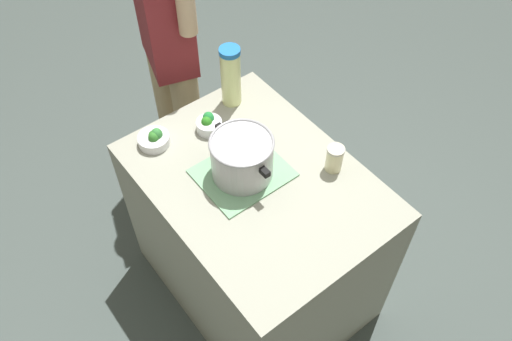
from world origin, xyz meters
TOP-DOWN VIEW (x-y plane):
  - ground_plane at (0.00, 0.00)m, footprint 8.00×8.00m
  - counter_slab at (0.00, 0.00)m, footprint 1.03×0.76m
  - dish_cloth at (0.05, 0.03)m, footprint 0.29×0.34m
  - cooking_pot at (0.05, 0.03)m, footprint 0.32×0.25m
  - lemonade_pitcher at (0.41, -0.19)m, footprint 0.09×0.09m
  - mason_jar at (-0.14, -0.27)m, footprint 0.07×0.07m
  - broccoli_bowl_front at (0.33, -0.01)m, footprint 0.11×0.11m
  - broccoli_bowl_center at (0.40, 0.21)m, footprint 0.13×0.13m
  - person_cook at (0.84, -0.13)m, footprint 0.50×0.29m

SIDE VIEW (x-z plane):
  - ground_plane at x=0.00m, z-range 0.00..0.00m
  - counter_slab at x=0.00m, z-range 0.00..0.85m
  - dish_cloth at x=0.05m, z-range 0.85..0.86m
  - broccoli_bowl_center at x=0.40m, z-range 0.84..0.92m
  - broccoli_bowl_front at x=0.33m, z-range 0.85..0.92m
  - person_cook at x=0.84m, z-range 0.09..1.70m
  - mason_jar at x=-0.14m, z-range 0.85..0.97m
  - cooking_pot at x=0.05m, z-range 0.86..1.04m
  - lemonade_pitcher at x=0.41m, z-range 0.85..1.14m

